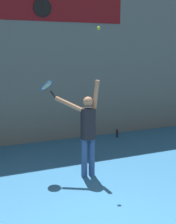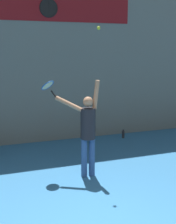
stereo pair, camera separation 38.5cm
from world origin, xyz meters
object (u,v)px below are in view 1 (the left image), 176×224
(scoreboard_clock, at_px, (42,8))
(tennis_ball, at_px, (99,28))
(tennis_player, at_px, (87,128))
(tennis_racket, at_px, (47,86))
(water_bottle, at_px, (117,134))

(scoreboard_clock, distance_m, tennis_ball, 3.01)
(tennis_player, relative_size, tennis_racket, 5.24)
(tennis_player, relative_size, water_bottle, 7.89)
(tennis_player, bearing_deg, tennis_ball, -24.72)
(tennis_player, height_order, water_bottle, tennis_player)
(scoreboard_clock, height_order, tennis_player, scoreboard_clock)
(tennis_player, height_order, tennis_racket, tennis_player)
(tennis_player, distance_m, tennis_ball, 2.03)
(tennis_player, bearing_deg, scoreboard_clock, 92.01)
(scoreboard_clock, relative_size, water_bottle, 1.98)
(scoreboard_clock, bearing_deg, tennis_racket, -104.58)
(scoreboard_clock, bearing_deg, tennis_player, -87.99)
(tennis_racket, height_order, water_bottle, tennis_racket)
(tennis_racket, relative_size, tennis_ball, 5.69)
(tennis_ball, height_order, water_bottle, tennis_ball)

